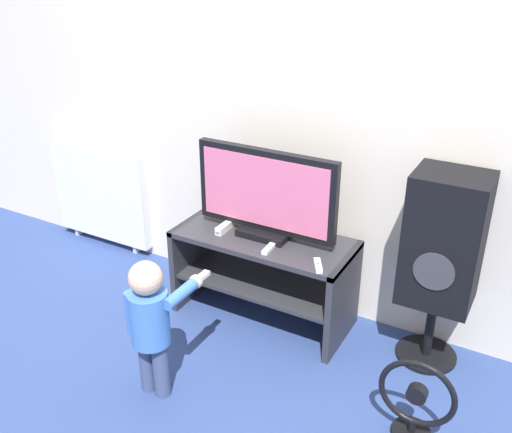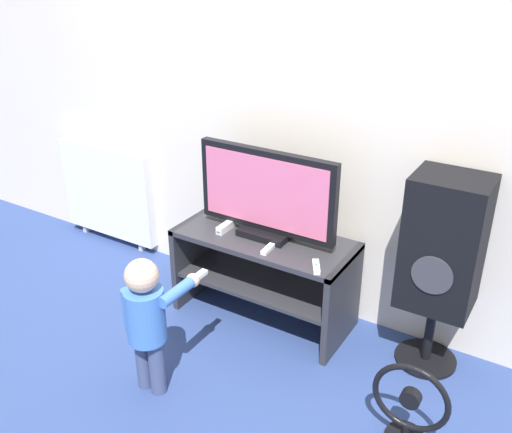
{
  "view_description": "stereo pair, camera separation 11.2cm",
  "coord_description": "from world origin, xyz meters",
  "px_view_note": "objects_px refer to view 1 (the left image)",
  "views": [
    {
      "loc": [
        1.38,
        -2.32,
        2.07
      ],
      "look_at": [
        0.0,
        0.14,
        0.71
      ],
      "focal_mm": 40.0,
      "sensor_mm": 36.0,
      "label": 1
    },
    {
      "loc": [
        1.47,
        -2.26,
        2.07
      ],
      "look_at": [
        0.0,
        0.14,
        0.71
      ],
      "focal_mm": 40.0,
      "sensor_mm": 36.0,
      "label": 2
    }
  ],
  "objects_px": {
    "floor_fan": "(415,404)",
    "remote_primary": "(318,266)",
    "remote_secondary": "(269,248)",
    "speaker_tower": "(443,244)",
    "radiator": "(101,194)",
    "game_console": "(226,226)",
    "child": "(151,318)",
    "television": "(266,195)"
  },
  "relations": [
    {
      "from": "remote_secondary",
      "to": "speaker_tower",
      "type": "xyz_separation_m",
      "value": [
        0.87,
        0.23,
        0.15
      ]
    },
    {
      "from": "game_console",
      "to": "remote_primary",
      "type": "relative_size",
      "value": 1.44
    },
    {
      "from": "child",
      "to": "floor_fan",
      "type": "xyz_separation_m",
      "value": [
        1.22,
        0.32,
        -0.25
      ]
    },
    {
      "from": "remote_secondary",
      "to": "speaker_tower",
      "type": "distance_m",
      "value": 0.91
    },
    {
      "from": "remote_primary",
      "to": "speaker_tower",
      "type": "bearing_deg",
      "value": 25.95
    },
    {
      "from": "floor_fan",
      "to": "radiator",
      "type": "bearing_deg",
      "value": 163.66
    },
    {
      "from": "remote_primary",
      "to": "television",
      "type": "bearing_deg",
      "value": 155.59
    },
    {
      "from": "remote_primary",
      "to": "floor_fan",
      "type": "height_order",
      "value": "remote_primary"
    },
    {
      "from": "television",
      "to": "remote_primary",
      "type": "height_order",
      "value": "television"
    },
    {
      "from": "game_console",
      "to": "speaker_tower",
      "type": "bearing_deg",
      "value": 6.47
    },
    {
      "from": "television",
      "to": "remote_secondary",
      "type": "xyz_separation_m",
      "value": [
        0.1,
        -0.15,
        -0.24
      ]
    },
    {
      "from": "game_console",
      "to": "floor_fan",
      "type": "distance_m",
      "value": 1.42
    },
    {
      "from": "remote_secondary",
      "to": "floor_fan",
      "type": "xyz_separation_m",
      "value": [
        0.95,
        -0.38,
        -0.36
      ]
    },
    {
      "from": "floor_fan",
      "to": "remote_primary",
      "type": "bearing_deg",
      "value": 152.1
    },
    {
      "from": "child",
      "to": "game_console",
      "type": "bearing_deg",
      "value": 95.17
    },
    {
      "from": "child",
      "to": "floor_fan",
      "type": "relative_size",
      "value": 1.73
    },
    {
      "from": "game_console",
      "to": "radiator",
      "type": "relative_size",
      "value": 0.22
    },
    {
      "from": "television",
      "to": "remote_secondary",
      "type": "distance_m",
      "value": 0.3
    },
    {
      "from": "child",
      "to": "floor_fan",
      "type": "height_order",
      "value": "child"
    },
    {
      "from": "remote_primary",
      "to": "floor_fan",
      "type": "bearing_deg",
      "value": -27.9
    },
    {
      "from": "remote_primary",
      "to": "speaker_tower",
      "type": "height_order",
      "value": "speaker_tower"
    },
    {
      "from": "television",
      "to": "child",
      "type": "relative_size",
      "value": 1.12
    },
    {
      "from": "remote_primary",
      "to": "floor_fan",
      "type": "distance_m",
      "value": 0.81
    },
    {
      "from": "remote_primary",
      "to": "game_console",
      "type": "bearing_deg",
      "value": 168.19
    },
    {
      "from": "television",
      "to": "floor_fan",
      "type": "xyz_separation_m",
      "value": [
        1.05,
        -0.53,
        -0.6
      ]
    },
    {
      "from": "television",
      "to": "speaker_tower",
      "type": "xyz_separation_m",
      "value": [
        0.97,
        0.09,
        -0.1
      ]
    },
    {
      "from": "game_console",
      "to": "remote_secondary",
      "type": "distance_m",
      "value": 0.35
    },
    {
      "from": "speaker_tower",
      "to": "remote_secondary",
      "type": "bearing_deg",
      "value": -165.02
    },
    {
      "from": "remote_secondary",
      "to": "child",
      "type": "bearing_deg",
      "value": -110.52
    },
    {
      "from": "remote_primary",
      "to": "floor_fan",
      "type": "relative_size",
      "value": 0.3
    },
    {
      "from": "speaker_tower",
      "to": "remote_primary",
      "type": "bearing_deg",
      "value": -154.05
    },
    {
      "from": "remote_primary",
      "to": "speaker_tower",
      "type": "relative_size",
      "value": 0.12
    },
    {
      "from": "remote_primary",
      "to": "radiator",
      "type": "height_order",
      "value": "radiator"
    },
    {
      "from": "game_console",
      "to": "remote_primary",
      "type": "xyz_separation_m",
      "value": [
        0.65,
        -0.13,
        -0.01
      ]
    },
    {
      "from": "speaker_tower",
      "to": "game_console",
      "type": "bearing_deg",
      "value": -173.53
    },
    {
      "from": "game_console",
      "to": "floor_fan",
      "type": "height_order",
      "value": "game_console"
    },
    {
      "from": "television",
      "to": "radiator",
      "type": "height_order",
      "value": "television"
    },
    {
      "from": "television",
      "to": "game_console",
      "type": "bearing_deg",
      "value": -167.71
    },
    {
      "from": "television",
      "to": "floor_fan",
      "type": "bearing_deg",
      "value": -26.56
    },
    {
      "from": "remote_primary",
      "to": "remote_secondary",
      "type": "distance_m",
      "value": 0.31
    },
    {
      "from": "television",
      "to": "game_console",
      "type": "xyz_separation_m",
      "value": [
        -0.24,
        -0.05,
        -0.23
      ]
    },
    {
      "from": "game_console",
      "to": "floor_fan",
      "type": "bearing_deg",
      "value": -20.25
    }
  ]
}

